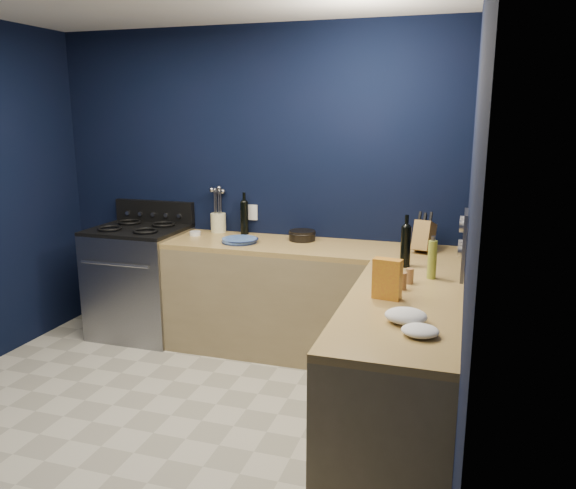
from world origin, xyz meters
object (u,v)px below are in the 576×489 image
at_px(utensil_crock, 218,223).
at_px(gas_range, 141,283).
at_px(plate_stack, 239,240).
at_px(crouton_bag, 387,279).
at_px(knife_block, 424,237).

bearing_deg(utensil_crock, gas_range, -156.91).
xyz_separation_m(plate_stack, utensil_crock, (-0.33, 0.33, 0.06)).
bearing_deg(crouton_bag, plate_stack, 150.24).
height_order(gas_range, utensil_crock, utensil_crock).
bearing_deg(utensil_crock, crouton_bag, -40.20).
xyz_separation_m(gas_range, plate_stack, (0.96, -0.06, 0.46)).
distance_m(gas_range, plate_stack, 1.07).
bearing_deg(plate_stack, utensil_crock, 135.10).
height_order(plate_stack, knife_block, knife_block).
relative_size(knife_block, crouton_bag, 0.97).
bearing_deg(gas_range, utensil_crock, 23.09).
height_order(plate_stack, utensil_crock, utensil_crock).
distance_m(gas_range, crouton_bag, 2.59).
bearing_deg(knife_block, plate_stack, -162.43).
height_order(gas_range, plate_stack, plate_stack).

